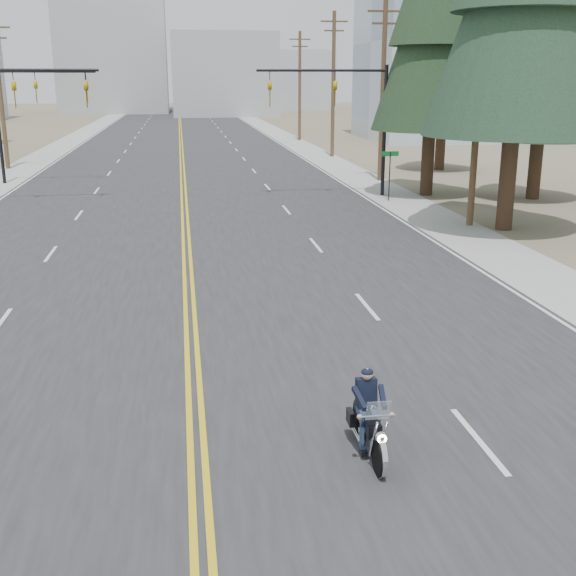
# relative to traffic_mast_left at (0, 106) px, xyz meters

# --- Properties ---
(road) EXTENTS (20.00, 200.00, 0.01)m
(road) POSITION_rel_traffic_mast_left_xyz_m (8.98, 38.00, -4.93)
(road) COLOR #303033
(road) RESTS_ON ground
(sidewalk_left) EXTENTS (3.00, 200.00, 0.01)m
(sidewalk_left) POSITION_rel_traffic_mast_left_xyz_m (-2.52, 38.00, -4.93)
(sidewalk_left) COLOR #A5A5A0
(sidewalk_left) RESTS_ON ground
(sidewalk_right) EXTENTS (3.00, 200.00, 0.01)m
(sidewalk_right) POSITION_rel_traffic_mast_left_xyz_m (20.48, 38.00, -4.93)
(sidewalk_right) COLOR #A5A5A0
(sidewalk_right) RESTS_ON ground
(traffic_mast_left) EXTENTS (7.10, 0.26, 7.00)m
(traffic_mast_left) POSITION_rel_traffic_mast_left_xyz_m (0.00, 0.00, 0.00)
(traffic_mast_left) COLOR black
(traffic_mast_left) RESTS_ON ground
(traffic_mast_right) EXTENTS (7.10, 0.26, 7.00)m
(traffic_mast_right) POSITION_rel_traffic_mast_left_xyz_m (17.95, 0.00, 0.00)
(traffic_mast_right) COLOR black
(traffic_mast_right) RESTS_ON ground
(traffic_mast_far) EXTENTS (6.10, 0.26, 7.00)m
(traffic_mast_far) POSITION_rel_traffic_mast_left_xyz_m (-0.33, 8.00, -0.06)
(traffic_mast_far) COLOR black
(traffic_mast_far) RESTS_ON ground
(street_sign) EXTENTS (0.90, 0.06, 2.62)m
(street_sign) POSITION_rel_traffic_mast_left_xyz_m (19.78, -2.00, -3.13)
(street_sign) COLOR black
(street_sign) RESTS_ON ground
(utility_pole_b) EXTENTS (2.20, 0.30, 11.50)m
(utility_pole_b) POSITION_rel_traffic_mast_left_xyz_m (21.48, -9.00, 1.05)
(utility_pole_b) COLOR brown
(utility_pole_b) RESTS_ON ground
(utility_pole_c) EXTENTS (2.20, 0.30, 11.00)m
(utility_pole_c) POSITION_rel_traffic_mast_left_xyz_m (21.48, 6.00, 0.79)
(utility_pole_c) COLOR brown
(utility_pole_c) RESTS_ON ground
(utility_pole_d) EXTENTS (2.20, 0.30, 11.50)m
(utility_pole_d) POSITION_rel_traffic_mast_left_xyz_m (21.48, 21.00, 1.05)
(utility_pole_d) COLOR brown
(utility_pole_d) RESTS_ON ground
(utility_pole_e) EXTENTS (2.20, 0.30, 11.00)m
(utility_pole_e) POSITION_rel_traffic_mast_left_xyz_m (21.48, 38.00, 0.79)
(utility_pole_e) COLOR brown
(utility_pole_e) RESTS_ON ground
(utility_pole_left) EXTENTS (2.20, 0.30, 10.50)m
(utility_pole_left) POSITION_rel_traffic_mast_left_xyz_m (-3.52, 16.00, 0.54)
(utility_pole_left) COLOR brown
(utility_pole_left) RESTS_ON ground
(glass_building) EXTENTS (24.00, 16.00, 20.00)m
(glass_building) POSITION_rel_traffic_mast_left_xyz_m (40.98, 38.00, 5.06)
(glass_building) COLOR #9EB5CC
(glass_building) RESTS_ON ground
(haze_bldg_b) EXTENTS (18.00, 14.00, 14.00)m
(haze_bldg_b) POSITION_rel_traffic_mast_left_xyz_m (16.98, 93.00, 2.06)
(haze_bldg_b) COLOR #ADB2B7
(haze_bldg_b) RESTS_ON ground
(haze_bldg_c) EXTENTS (16.00, 12.00, 18.00)m
(haze_bldg_c) POSITION_rel_traffic_mast_left_xyz_m (48.98, 78.00, 4.06)
(haze_bldg_c) COLOR #B7BCC6
(haze_bldg_c) RESTS_ON ground
(haze_bldg_d) EXTENTS (20.00, 15.00, 26.00)m
(haze_bldg_d) POSITION_rel_traffic_mast_left_xyz_m (-3.02, 108.00, 8.06)
(haze_bldg_d) COLOR #ADB2B7
(haze_bldg_d) RESTS_ON ground
(haze_bldg_e) EXTENTS (14.00, 14.00, 12.00)m
(haze_bldg_e) POSITION_rel_traffic_mast_left_xyz_m (33.98, 118.00, 1.06)
(haze_bldg_e) COLOR #B7BCC6
(haze_bldg_e) RESTS_ON ground
(motorcyclist) EXTENTS (0.82, 1.92, 1.50)m
(motorcyclist) POSITION_rel_traffic_mast_left_xyz_m (11.90, -28.17, -4.19)
(motorcyclist) COLOR black
(motorcyclist) RESTS_ON ground
(conifer_mid) EXTENTS (5.90, 5.90, 15.73)m
(conifer_mid) POSITION_rel_traffic_mast_left_xyz_m (27.74, -2.35, 4.09)
(conifer_mid) COLOR #382619
(conifer_mid) RESTS_ON ground
(conifer_far) EXTENTS (5.74, 5.74, 15.38)m
(conifer_far) POSITION_rel_traffic_mast_left_xyz_m (27.25, 10.97, 3.88)
(conifer_far) COLOR #382619
(conifer_far) RESTS_ON ground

